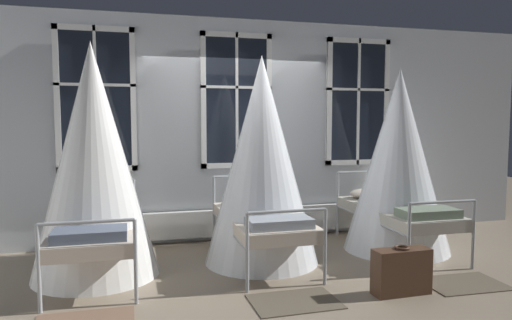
# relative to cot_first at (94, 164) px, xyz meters

# --- Properties ---
(ground) EXTENTS (18.52, 18.52, 0.00)m
(ground) POSITION_rel_cot_first_xyz_m (1.80, -0.05, -1.20)
(ground) COLOR gray
(back_wall_with_windows) EXTENTS (9.21, 0.10, 3.05)m
(back_wall_with_windows) POSITION_rel_cot_first_xyz_m (1.80, 1.21, 0.32)
(back_wall_with_windows) COLOR silver
(back_wall_with_windows) RESTS_ON ground
(window_bank) EXTENTS (4.64, 0.10, 2.78)m
(window_bank) POSITION_rel_cot_first_xyz_m (1.80, 1.09, -0.05)
(window_bank) COLOR black
(window_bank) RESTS_ON ground
(cot_first) EXTENTS (1.33, 1.90, 2.49)m
(cot_first) POSITION_rel_cot_first_xyz_m (0.00, 0.00, 0.00)
(cot_first) COLOR #9EA3A8
(cot_first) RESTS_ON ground
(cot_second) EXTENTS (1.33, 1.89, 2.41)m
(cot_second) POSITION_rel_cot_first_xyz_m (1.85, 0.01, -0.04)
(cot_second) COLOR #9EA3A8
(cot_second) RESTS_ON ground
(cot_third) EXTENTS (1.33, 1.90, 2.32)m
(cot_third) POSITION_rel_cot_first_xyz_m (3.67, 0.05, -0.08)
(cot_third) COLOR #9EA3A8
(cot_third) RESTS_ON ground
(rug_second) EXTENTS (0.81, 0.57, 0.01)m
(rug_second) POSITION_rel_cot_first_xyz_m (1.80, -1.27, -1.20)
(rug_second) COLOR brown
(rug_second) RESTS_ON ground
(rug_third) EXTENTS (0.82, 0.59, 0.01)m
(rug_third) POSITION_rel_cot_first_xyz_m (3.63, -1.27, -1.20)
(rug_third) COLOR brown
(rug_third) RESTS_ON ground
(suitcase_dark) EXTENTS (0.56, 0.22, 0.47)m
(suitcase_dark) POSITION_rel_cot_first_xyz_m (2.86, -1.35, -0.98)
(suitcase_dark) COLOR #472D1E
(suitcase_dark) RESTS_ON ground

